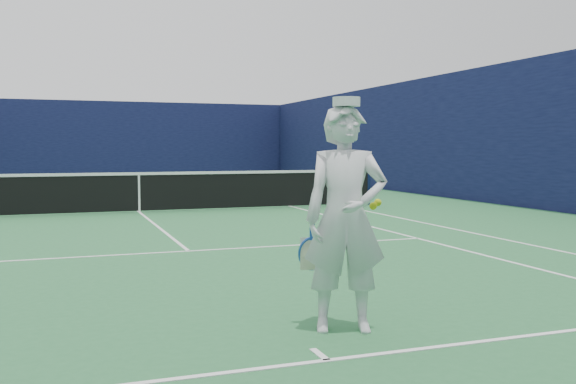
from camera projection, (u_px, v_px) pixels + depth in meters
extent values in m
plane|color=#276838|center=(139.00, 212.00, 16.04)|extent=(80.00, 80.00, 0.00)
cube|color=white|center=(106.00, 186.00, 27.20)|extent=(11.03, 0.06, 0.01)
cube|color=white|center=(327.00, 360.00, 4.89)|extent=(11.03, 0.06, 0.01)
cube|color=white|center=(339.00, 205.00, 17.90)|extent=(0.06, 23.83, 0.01)
cube|color=white|center=(293.00, 207.00, 17.43)|extent=(0.06, 23.77, 0.01)
cube|color=white|center=(117.00, 195.00, 22.05)|extent=(8.23, 0.06, 0.01)
cube|color=white|center=(189.00, 251.00, 10.04)|extent=(8.23, 0.06, 0.01)
cube|color=white|center=(139.00, 212.00, 16.04)|extent=(0.06, 12.80, 0.01)
cube|color=white|center=(106.00, 186.00, 27.06)|extent=(0.06, 0.30, 0.01)
cube|color=white|center=(320.00, 354.00, 5.03)|extent=(0.06, 0.30, 0.01)
cube|color=#0E1235|center=(96.00, 140.00, 32.80)|extent=(20.12, 0.12, 4.00)
cube|color=#0F1339|center=(477.00, 135.00, 19.28)|extent=(0.12, 36.12, 4.00)
cylinder|color=#141E4C|center=(369.00, 186.00, 18.17)|extent=(0.09, 0.09, 1.07)
cube|color=black|center=(139.00, 192.00, 16.01)|extent=(12.79, 0.02, 0.92)
cube|color=white|center=(139.00, 174.00, 15.98)|extent=(12.79, 0.04, 0.07)
cube|color=white|center=(139.00, 194.00, 16.01)|extent=(0.05, 0.03, 0.94)
imported|color=silver|center=(346.00, 219.00, 5.64)|extent=(0.84, 0.68, 2.00)
cylinder|color=white|center=(346.00, 102.00, 5.57)|extent=(0.24, 0.24, 0.08)
cube|color=white|center=(344.00, 106.00, 5.70)|extent=(0.20, 0.15, 0.02)
cylinder|color=navy|center=(313.00, 213.00, 5.71)|extent=(0.06, 0.10, 0.22)
cube|color=#1F4AA9|center=(311.00, 232.00, 5.78)|extent=(0.03, 0.03, 0.14)
torus|color=#1F4AA9|center=(312.00, 254.00, 5.86)|extent=(0.31, 0.18, 0.29)
cube|color=beige|center=(312.00, 254.00, 5.86)|extent=(0.21, 0.07, 0.30)
sphere|color=#C8CC17|center=(373.00, 206.00, 5.75)|extent=(0.07, 0.07, 0.07)
sphere|color=#C8CC17|center=(378.00, 203.00, 5.76)|extent=(0.07, 0.07, 0.07)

